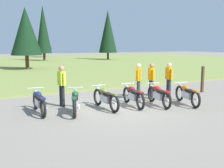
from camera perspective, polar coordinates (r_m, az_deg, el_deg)
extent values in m
plane|color=gray|center=(10.43, 1.54, -5.33)|extent=(140.00, 140.00, 0.00)
cube|color=olive|center=(35.37, -19.59, 4.07)|extent=(80.00, 44.00, 0.10)
cylinder|color=#47331E|center=(54.52, -14.56, 6.48)|extent=(0.36, 0.36, 1.60)
cone|color=black|center=(54.51, -14.69, 9.82)|extent=(2.94, 2.94, 4.77)
cylinder|color=#47331E|center=(27.42, -18.10, 4.47)|extent=(0.36, 0.36, 1.51)
cone|color=black|center=(27.40, -18.40, 10.94)|extent=(3.03, 3.03, 4.68)
cylinder|color=#47331E|center=(43.98, -0.90, 6.09)|extent=(0.36, 0.36, 1.25)
cone|color=black|center=(43.99, -0.91, 11.41)|extent=(3.05, 3.05, 6.92)
cylinder|color=#47331E|center=(42.06, -14.63, 5.72)|extent=(0.36, 0.36, 1.27)
cone|color=black|center=(42.09, -14.85, 11.52)|extent=(2.35, 2.35, 7.26)
torus|color=black|center=(10.65, -16.42, -3.47)|extent=(0.11, 0.70, 0.70)
torus|color=black|center=(9.30, -14.87, -5.12)|extent=(0.11, 0.70, 0.70)
cube|color=silver|center=(9.96, -15.71, -3.96)|extent=(0.21, 0.64, 0.28)
ellipsoid|color=navy|center=(10.08, -15.97, -2.20)|extent=(0.27, 0.48, 0.22)
cube|color=black|center=(9.71, -15.51, -2.95)|extent=(0.23, 0.48, 0.10)
cube|color=navy|center=(9.23, -14.95, -3.06)|extent=(0.15, 0.32, 0.06)
cylinder|color=silver|center=(10.46, -16.44, -0.84)|extent=(0.62, 0.04, 0.03)
sphere|color=silver|center=(10.60, -16.52, -1.43)|extent=(0.14, 0.14, 0.14)
cylinder|color=silver|center=(9.72, -14.53, -4.82)|extent=(0.08, 0.55, 0.07)
torus|color=black|center=(10.43, -7.94, -3.45)|extent=(0.35, 0.69, 0.70)
torus|color=black|center=(9.06, -8.18, -5.28)|extent=(0.35, 0.69, 0.70)
cube|color=silver|center=(9.73, -8.06, -4.01)|extent=(0.42, 0.67, 0.28)
ellipsoid|color=#144C23|center=(9.85, -8.06, -2.19)|extent=(0.42, 0.54, 0.22)
cube|color=black|center=(9.47, -8.12, -3.00)|extent=(0.38, 0.53, 0.10)
cube|color=#144C23|center=(8.99, -8.22, -3.17)|extent=(0.25, 0.35, 0.06)
cylinder|color=silver|center=(10.23, -8.01, -0.77)|extent=(0.59, 0.26, 0.03)
sphere|color=silver|center=(10.37, -7.98, -1.37)|extent=(0.14, 0.14, 0.14)
cylinder|color=silver|center=(9.46, -7.25, -4.98)|extent=(0.27, 0.54, 0.07)
torus|color=black|center=(10.89, -3.15, -2.86)|extent=(0.12, 0.70, 0.70)
torus|color=black|center=(9.68, 0.51, -4.29)|extent=(0.12, 0.70, 0.70)
cube|color=silver|center=(10.27, -1.43, -3.26)|extent=(0.22, 0.65, 0.28)
ellipsoid|color=brown|center=(10.37, -1.90, -1.57)|extent=(0.27, 0.49, 0.22)
cube|color=black|center=(10.04, -0.85, -2.26)|extent=(0.23, 0.49, 0.10)
cube|color=brown|center=(9.61, 0.51, -2.32)|extent=(0.15, 0.32, 0.06)
cylinder|color=silver|center=(10.71, -2.94, -0.28)|extent=(0.62, 0.05, 0.03)
sphere|color=silver|center=(10.84, -3.22, -0.87)|extent=(0.14, 0.14, 0.14)
cylinder|color=silver|center=(10.10, 0.07, -4.04)|extent=(0.09, 0.55, 0.07)
torus|color=black|center=(11.40, 3.23, -2.35)|extent=(0.20, 0.71, 0.70)
torus|color=black|center=(10.15, 6.24, -3.75)|extent=(0.20, 0.71, 0.70)
cube|color=silver|center=(10.76, 4.65, -2.75)|extent=(0.29, 0.66, 0.28)
ellipsoid|color=maroon|center=(10.87, 4.29, -1.13)|extent=(0.33, 0.51, 0.22)
cube|color=black|center=(10.52, 5.15, -1.79)|extent=(0.29, 0.51, 0.10)
cube|color=maroon|center=(10.08, 6.28, -1.86)|extent=(0.19, 0.34, 0.06)
cylinder|color=silver|center=(11.22, 3.45, 0.12)|extent=(0.62, 0.12, 0.03)
sphere|color=silver|center=(11.35, 3.21, -0.45)|extent=(0.14, 0.14, 0.14)
cylinder|color=silver|center=(10.57, 6.00, -3.53)|extent=(0.15, 0.55, 0.07)
torus|color=black|center=(11.65, 8.66, -2.20)|extent=(0.23, 0.71, 0.70)
torus|color=black|center=(10.42, 11.91, -3.55)|extent=(0.23, 0.71, 0.70)
cube|color=silver|center=(11.02, 10.20, -2.59)|extent=(0.32, 0.67, 0.28)
ellipsoid|color=#AD1919|center=(11.13, 9.83, -1.00)|extent=(0.35, 0.52, 0.22)
cube|color=black|center=(10.79, 10.76, -1.65)|extent=(0.31, 0.51, 0.10)
cube|color=#AD1919|center=(10.36, 11.97, -1.71)|extent=(0.20, 0.34, 0.06)
cylinder|color=silver|center=(11.47, 8.93, 0.22)|extent=(0.61, 0.15, 0.03)
sphere|color=silver|center=(11.60, 8.66, -0.34)|extent=(0.14, 0.14, 0.14)
cylinder|color=silver|center=(10.84, 11.56, -3.35)|extent=(0.18, 0.55, 0.07)
torus|color=black|center=(12.11, 14.58, -1.97)|extent=(0.29, 0.70, 0.70)
torus|color=black|center=(10.90, 17.86, -3.26)|extent=(0.29, 0.70, 0.70)
cube|color=silver|center=(11.49, 16.15, -2.34)|extent=(0.37, 0.67, 0.28)
ellipsoid|color=orange|center=(11.59, 15.79, -0.82)|extent=(0.38, 0.53, 0.22)
cube|color=black|center=(11.26, 16.72, -1.44)|extent=(0.34, 0.52, 0.10)
cube|color=orange|center=(10.83, 17.95, -1.50)|extent=(0.22, 0.35, 0.06)
cylinder|color=silver|center=(11.94, 14.89, 0.35)|extent=(0.61, 0.20, 0.03)
sphere|color=silver|center=(12.06, 14.61, -0.18)|extent=(0.14, 0.14, 0.14)
cylinder|color=silver|center=(11.31, 17.47, -3.07)|extent=(0.22, 0.55, 0.07)
cylinder|color=black|center=(10.79, -10.70, -2.62)|extent=(0.14, 0.14, 0.88)
cylinder|color=black|center=(10.95, -11.10, -2.47)|extent=(0.14, 0.14, 0.88)
cube|color=#C6E52D|center=(10.76, -11.01, 1.22)|extent=(0.27, 0.39, 0.56)
sphere|color=#9E7051|center=(10.72, -11.07, 3.35)|extent=(0.22, 0.22, 0.22)
cylinder|color=#C6E52D|center=(10.55, -10.49, 0.99)|extent=(0.09, 0.09, 0.52)
cylinder|color=#C6E52D|center=(10.97, -11.50, 1.24)|extent=(0.09, 0.09, 0.52)
cylinder|color=#2D2D38|center=(12.45, 8.43, -1.08)|extent=(0.14, 0.14, 0.88)
cylinder|color=#2D2D38|center=(12.28, 8.72, -1.22)|extent=(0.14, 0.14, 0.88)
cube|color=orange|center=(12.27, 8.65, 2.17)|extent=(0.31, 0.41, 0.56)
sphere|color=#9E7051|center=(12.23, 8.70, 4.03)|extent=(0.22, 0.22, 0.22)
cylinder|color=orange|center=(12.48, 8.28, 2.19)|extent=(0.09, 0.09, 0.52)
cylinder|color=orange|center=(12.06, 9.03, 1.95)|extent=(0.09, 0.09, 0.52)
cylinder|color=#2D2D38|center=(12.18, 5.86, -1.24)|extent=(0.14, 0.14, 0.88)
cylinder|color=#2D2D38|center=(12.01, 5.76, -1.39)|extent=(0.14, 0.14, 0.88)
cube|color=orange|center=(11.99, 5.87, 2.08)|extent=(0.40, 0.42, 0.56)
sphere|color=beige|center=(11.95, 5.89, 3.98)|extent=(0.22, 0.22, 0.22)
cylinder|color=orange|center=(12.22, 5.99, 2.10)|extent=(0.09, 0.09, 0.52)
cylinder|color=orange|center=(11.77, 5.74, 1.86)|extent=(0.09, 0.09, 0.52)
cylinder|color=#2D2D38|center=(12.72, 12.49, -0.98)|extent=(0.14, 0.14, 0.88)
cylinder|color=#2D2D38|center=(12.88, 12.13, -0.86)|extent=(0.14, 0.14, 0.88)
cube|color=orange|center=(12.71, 12.41, 2.28)|extent=(0.29, 0.40, 0.56)
sphere|color=beige|center=(12.67, 12.47, 4.08)|extent=(0.22, 0.22, 0.22)
cylinder|color=orange|center=(12.51, 12.89, 2.08)|extent=(0.09, 0.09, 0.52)
cylinder|color=orange|center=(12.91, 11.94, 2.31)|extent=(0.09, 0.09, 0.52)
cube|color=#47331E|center=(14.67, 19.25, 0.99)|extent=(0.12, 0.12, 1.39)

